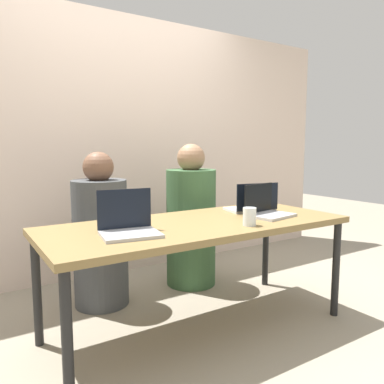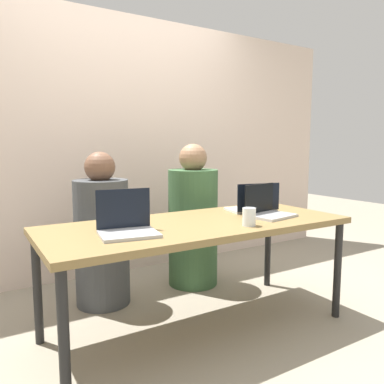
{
  "view_description": "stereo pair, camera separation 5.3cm",
  "coord_description": "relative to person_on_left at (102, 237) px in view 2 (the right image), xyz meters",
  "views": [
    {
      "loc": [
        -1.27,
        -1.91,
        1.18
      ],
      "look_at": [
        0.0,
        0.08,
        0.88
      ],
      "focal_mm": 35.0,
      "sensor_mm": 36.0,
      "label": 1
    },
    {
      "loc": [
        -1.23,
        -1.94,
        1.18
      ],
      "look_at": [
        0.0,
        0.08,
        0.88
      ],
      "focal_mm": 35.0,
      "sensor_mm": 36.0,
      "label": 2
    }
  ],
  "objects": [
    {
      "name": "person_on_right",
      "position": [
        0.79,
        0.0,
        0.03
      ],
      "size": [
        0.52,
        0.52,
        1.19
      ],
      "rotation": [
        0.0,
        0.0,
        3.42
      ],
      "color": "#395F39",
      "rests_on": "ground"
    },
    {
      "name": "ground_plane",
      "position": [
        0.39,
        -0.71,
        -0.5
      ],
      "size": [
        12.0,
        12.0,
        0.0
      ],
      "primitive_type": "plane",
      "color": "gray"
    },
    {
      "name": "laptop_front_right",
      "position": [
        0.89,
        -0.8,
        0.25
      ],
      "size": [
        0.33,
        0.27,
        0.21
      ],
      "rotation": [
        0.0,
        0.0,
        0.18
      ],
      "color": "#B1B1B4",
      "rests_on": "desk"
    },
    {
      "name": "laptop_front_left",
      "position": [
        -0.11,
        -0.79,
        0.25
      ],
      "size": [
        0.33,
        0.3,
        0.24
      ],
      "rotation": [
        0.0,
        0.0,
        -0.15
      ],
      "color": "#B2B3B7",
      "rests_on": "desk"
    },
    {
      "name": "person_on_left",
      "position": [
        0.0,
        0.0,
        0.0
      ],
      "size": [
        0.48,
        0.48,
        1.13
      ],
      "rotation": [
        0.0,
        0.0,
        2.9
      ],
      "color": "#434649",
      "rests_on": "ground"
    },
    {
      "name": "desk",
      "position": [
        0.39,
        -0.71,
        0.14
      ],
      "size": [
        1.92,
        0.79,
        0.7
      ],
      "color": "olive",
      "rests_on": "ground"
    },
    {
      "name": "back_wall",
      "position": [
        0.39,
        0.67,
        0.67
      ],
      "size": [
        4.98,
        0.1,
        2.35
      ],
      "primitive_type": "cube",
      "color": "beige",
      "rests_on": "ground"
    },
    {
      "name": "laptop_back_right",
      "position": [
        0.93,
        -0.6,
        0.25
      ],
      "size": [
        0.37,
        0.28,
        0.21
      ],
      "rotation": [
        0.0,
        0.0,
        2.96
      ],
      "color": "silver",
      "rests_on": "desk"
    },
    {
      "name": "water_glass_right",
      "position": [
        0.59,
        -0.96,
        0.25
      ],
      "size": [
        0.08,
        0.08,
        0.11
      ],
      "color": "white",
      "rests_on": "desk"
    }
  ]
}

